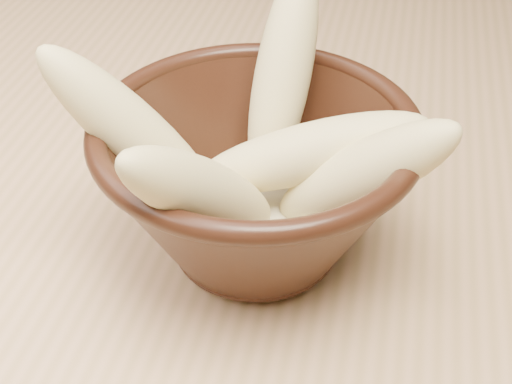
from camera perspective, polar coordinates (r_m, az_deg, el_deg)
bowl at (r=0.43m, az=-0.00°, el=0.94°), size 0.19×0.19×0.11m
milk_puddle at (r=0.45m, az=0.00°, el=-1.70°), size 0.11×0.11×0.02m
banana_upright at (r=0.45m, az=2.15°, el=9.29°), size 0.05×0.11×0.14m
banana_left at (r=0.41m, az=-9.52°, el=4.43°), size 0.12×0.06×0.13m
banana_right at (r=0.40m, az=8.50°, el=1.43°), size 0.12×0.06×0.11m
banana_across at (r=0.42m, az=4.18°, el=3.11°), size 0.15×0.06×0.08m
banana_front at (r=0.37m, az=-4.18°, el=-0.11°), size 0.09×0.13×0.13m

